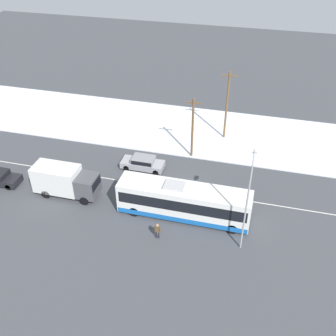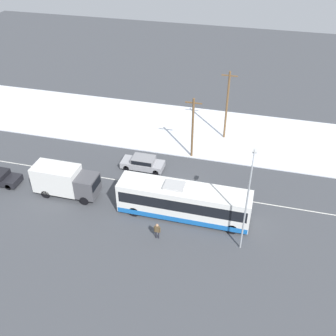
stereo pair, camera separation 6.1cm
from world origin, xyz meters
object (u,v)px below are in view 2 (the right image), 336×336
box_truck (65,180)px  streetlamp (248,195)px  city_bus (184,202)px  utility_pole_snowlot (227,105)px  pedestrian_at_stop (157,230)px  sedan_car (143,162)px  utility_pole_roadside (193,127)px

box_truck → streetlamp: (17.36, -2.38, 3.55)m
city_bus → utility_pole_snowlot: (1.65, 14.95, 2.74)m
city_bus → pedestrian_at_stop: (-1.53, -3.36, -0.69)m
city_bus → box_truck: city_bus is taller
streetlamp → utility_pole_snowlot: size_ratio=1.00×
box_truck → sedan_car: 8.58m
utility_pole_roadside → sedan_car: bearing=-141.3°
box_truck → utility_pole_snowlot: bearing=47.5°
pedestrian_at_stop → box_truck: bearing=161.0°
box_truck → sedan_car: (5.98, 6.08, -0.91)m
sedan_car → pedestrian_at_stop: bearing=114.3°
box_truck → utility_pole_roadside: utility_pole_roadside is taller
utility_pole_roadside → city_bus: bearing=-82.4°
city_bus → sedan_car: (-5.88, 6.28, -0.89)m
box_truck → utility_pole_snowlot: 20.18m
sedan_car → utility_pole_snowlot: (7.52, 8.67, 3.63)m
sedan_car → streetlamp: bearing=143.4°
city_bus → sedan_car: bearing=133.1°
sedan_car → pedestrian_at_stop: (4.34, -9.64, 0.20)m
box_truck → pedestrian_at_stop: box_truck is taller
box_truck → sedan_car: box_truck is taller
sedan_car → pedestrian_at_stop: pedestrian_at_stop is taller
sedan_car → utility_pole_roadside: 6.54m
sedan_car → utility_pole_snowlot: utility_pole_snowlot is taller
sedan_car → streetlamp: streetlamp is taller
sedan_car → streetlamp: size_ratio=0.54×
box_truck → pedestrian_at_stop: bearing=-19.0°
utility_pole_snowlot → streetlamp: bearing=-77.3°
utility_pole_roadside → pedestrian_at_stop: bearing=-90.9°
city_bus → sedan_car: size_ratio=2.61×
pedestrian_at_stop → utility_pole_roadside: 13.57m
city_bus → box_truck: size_ratio=1.89×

